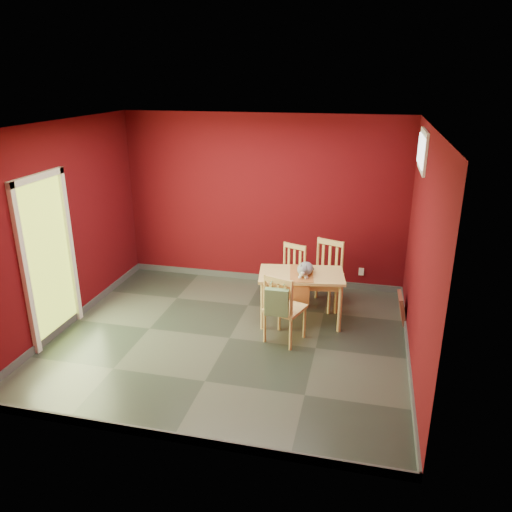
% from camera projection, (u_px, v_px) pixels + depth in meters
% --- Properties ---
extents(ground, '(4.50, 4.50, 0.00)m').
position_uv_depth(ground, '(230.00, 338.00, 6.50)').
color(ground, '#2D342D').
rests_on(ground, ground).
extents(room_shell, '(4.50, 4.50, 4.50)m').
position_uv_depth(room_shell, '(229.00, 335.00, 6.48)').
color(room_shell, '#4B070C').
rests_on(room_shell, ground).
extents(doorway, '(0.06, 1.01, 2.13)m').
position_uv_depth(doorway, '(47.00, 254.00, 6.22)').
color(doorway, '#B7D838').
rests_on(doorway, ground).
extents(window, '(0.05, 0.90, 0.50)m').
position_uv_depth(window, '(422.00, 151.00, 6.13)').
color(window, white).
rests_on(window, room_shell).
extents(outlet_plate, '(0.08, 0.02, 0.12)m').
position_uv_depth(outlet_plate, '(361.00, 272.00, 7.87)').
color(outlet_plate, silver).
rests_on(outlet_plate, room_shell).
extents(dining_table, '(1.22, 0.83, 0.71)m').
position_uv_depth(dining_table, '(301.00, 280.00, 6.74)').
color(dining_table, '#DAB166').
rests_on(dining_table, ground).
extents(table_runner, '(0.40, 0.68, 0.33)m').
position_uv_depth(table_runner, '(300.00, 280.00, 6.63)').
color(table_runner, '#A95F2B').
rests_on(table_runner, dining_table).
extents(chair_far_left, '(0.53, 0.53, 0.87)m').
position_uv_depth(chair_far_left, '(290.00, 274.00, 7.41)').
color(chair_far_left, '#DAB166').
rests_on(chair_far_left, ground).
extents(chair_far_right, '(0.58, 0.58, 0.97)m').
position_uv_depth(chair_far_right, '(325.00, 273.00, 7.28)').
color(chair_far_right, '#DAB166').
rests_on(chair_far_right, ground).
extents(chair_near, '(0.56, 0.56, 0.93)m').
position_uv_depth(chair_near, '(283.00, 307.00, 6.26)').
color(chair_near, '#DAB166').
rests_on(chair_near, ground).
extents(tote_bag, '(0.29, 0.18, 0.41)m').
position_uv_depth(tote_bag, '(277.00, 302.00, 6.02)').
color(tote_bag, '#6A9462').
rests_on(tote_bag, chair_near).
extents(cat, '(0.27, 0.46, 0.22)m').
position_uv_depth(cat, '(305.00, 267.00, 6.66)').
color(cat, slate).
rests_on(cat, table_runner).
extents(picture_frame, '(0.15, 0.40, 0.40)m').
position_uv_depth(picture_frame, '(402.00, 308.00, 6.89)').
color(picture_frame, brown).
rests_on(picture_frame, ground).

